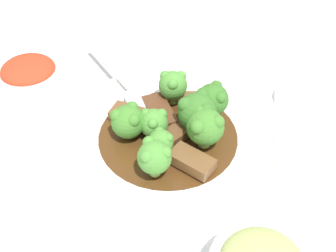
# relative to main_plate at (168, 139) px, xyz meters

# --- Properties ---
(ground_plane) EXTENTS (4.00, 4.00, 0.00)m
(ground_plane) POSITION_rel_main_plate_xyz_m (0.00, 0.00, -0.01)
(ground_plane) COLOR silver
(main_plate) EXTENTS (0.31, 0.31, 0.02)m
(main_plate) POSITION_rel_main_plate_xyz_m (0.00, 0.00, 0.00)
(main_plate) COLOR white
(main_plate) RESTS_ON ground_plane
(beef_strip_0) EXTENTS (0.04, 0.06, 0.02)m
(beef_strip_0) POSITION_rel_main_plate_xyz_m (-0.04, -0.05, 0.02)
(beef_strip_0) COLOR brown
(beef_strip_0) RESTS_ON main_plate
(beef_strip_1) EXTENTS (0.03, 0.07, 0.01)m
(beef_strip_1) POSITION_rel_main_plate_xyz_m (0.01, 0.06, 0.01)
(beef_strip_1) COLOR brown
(beef_strip_1) RESTS_ON main_plate
(beef_strip_2) EXTENTS (0.07, 0.07, 0.02)m
(beef_strip_2) POSITION_rel_main_plate_xyz_m (0.03, 0.02, 0.02)
(beef_strip_2) COLOR #56331E
(beef_strip_2) RESTS_ON main_plate
(beef_strip_3) EXTENTS (0.07, 0.05, 0.01)m
(beef_strip_3) POSITION_rel_main_plate_xyz_m (0.06, -0.01, 0.01)
(beef_strip_3) COLOR brown
(beef_strip_3) RESTS_ON main_plate
(beef_strip_4) EXTENTS (0.06, 0.05, 0.01)m
(beef_strip_4) POSITION_rel_main_plate_xyz_m (-0.01, -0.01, 0.02)
(beef_strip_4) COLOR brown
(beef_strip_4) RESTS_ON main_plate
(broccoli_floret_0) EXTENTS (0.05, 0.05, 0.06)m
(broccoli_floret_0) POSITION_rel_main_plate_xyz_m (0.02, -0.03, 0.04)
(broccoli_floret_0) COLOR #8EB756
(broccoli_floret_0) RESTS_ON main_plate
(broccoli_floret_1) EXTENTS (0.04, 0.04, 0.05)m
(broccoli_floret_1) POSITION_rel_main_plate_xyz_m (-0.07, -0.01, 0.04)
(broccoli_floret_1) COLOR #8EB756
(broccoli_floret_1) RESTS_ON main_plate
(broccoli_floret_2) EXTENTS (0.04, 0.04, 0.04)m
(broccoli_floret_2) POSITION_rel_main_plate_xyz_m (-0.01, 0.02, 0.03)
(broccoli_floret_2) COLOR #8EB756
(broccoli_floret_2) RESTS_ON main_plate
(broccoli_floret_3) EXTENTS (0.04, 0.04, 0.06)m
(broccoli_floret_3) POSITION_rel_main_plate_xyz_m (0.05, -0.04, 0.04)
(broccoli_floret_3) COLOR #7FA84C
(broccoli_floret_3) RESTS_ON main_plate
(broccoli_floret_4) EXTENTS (0.03, 0.03, 0.04)m
(broccoli_floret_4) POSITION_rel_main_plate_xyz_m (-0.04, -0.01, 0.03)
(broccoli_floret_4) COLOR #8EB756
(broccoli_floret_4) RESTS_ON main_plate
(broccoli_floret_5) EXTENTS (0.04, 0.04, 0.05)m
(broccoli_floret_5) POSITION_rel_main_plate_xyz_m (0.07, 0.02, 0.04)
(broccoli_floret_5) COLOR #7FA84C
(broccoli_floret_5) RESTS_ON main_plate
(broccoli_floret_6) EXTENTS (0.05, 0.05, 0.05)m
(broccoli_floret_6) POSITION_rel_main_plate_xyz_m (-0.02, 0.05, 0.04)
(broccoli_floret_6) COLOR #8EB756
(broccoli_floret_6) RESTS_ON main_plate
(broccoli_floret_7) EXTENTS (0.05, 0.05, 0.06)m
(broccoli_floret_7) POSITION_rel_main_plate_xyz_m (-0.00, -0.05, 0.04)
(broccoli_floret_7) COLOR #7FA84C
(broccoli_floret_7) RESTS_ON main_plate
(serving_spoon) EXTENTS (0.14, 0.18, 0.01)m
(serving_spoon) POSITION_rel_main_plate_xyz_m (0.05, 0.08, 0.02)
(serving_spoon) COLOR silver
(serving_spoon) RESTS_ON main_plate
(side_bowl_kimchi) EXTENTS (0.10, 0.10, 0.06)m
(side_bowl_kimchi) POSITION_rel_main_plate_xyz_m (0.03, 0.24, 0.02)
(side_bowl_kimchi) COLOR white
(side_bowl_kimchi) RESTS_ON ground_plane
(sauce_dish) EXTENTS (0.07, 0.07, 0.01)m
(sauce_dish) POSITION_rel_main_plate_xyz_m (0.16, -0.15, -0.00)
(sauce_dish) COLOR white
(sauce_dish) RESTS_ON ground_plane
(paper_napkin) EXTENTS (0.11, 0.11, 0.01)m
(paper_napkin) POSITION_rel_main_plate_xyz_m (0.21, -0.07, -0.01)
(paper_napkin) COLOR silver
(paper_napkin) RESTS_ON ground_plane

